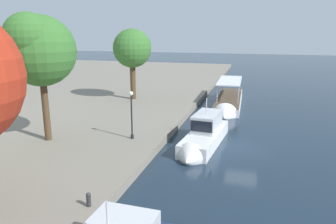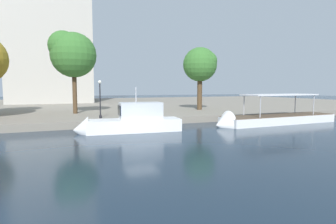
{
  "view_description": "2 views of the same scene",
  "coord_description": "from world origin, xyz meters",
  "px_view_note": "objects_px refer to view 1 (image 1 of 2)",
  "views": [
    {
      "loc": [
        -24.53,
        -0.85,
        9.03
      ],
      "look_at": [
        0.58,
        6.25,
        2.43
      ],
      "focal_mm": 34.46,
      "sensor_mm": 36.0,
      "label": 1
    },
    {
      "loc": [
        -5.69,
        -19.64,
        3.77
      ],
      "look_at": [
        3.86,
        4.13,
        1.47
      ],
      "focal_mm": 29.27,
      "sensor_mm": 36.0,
      "label": 2
    }
  ],
  "objects_px": {
    "lamp_post": "(132,113)",
    "tree_1": "(39,49)",
    "motor_yacht_1": "(203,138)",
    "tree_0": "(134,49)",
    "mooring_bollard_0": "(89,199)",
    "tour_boat_2": "(228,103)"
  },
  "relations": [
    {
      "from": "lamp_post",
      "to": "tree_1",
      "type": "height_order",
      "value": "tree_1"
    },
    {
      "from": "motor_yacht_1",
      "to": "tree_0",
      "type": "relative_size",
      "value": 1.05
    },
    {
      "from": "motor_yacht_1",
      "to": "lamp_post",
      "type": "relative_size",
      "value": 2.37
    },
    {
      "from": "motor_yacht_1",
      "to": "tree_0",
      "type": "height_order",
      "value": "tree_0"
    },
    {
      "from": "lamp_post",
      "to": "mooring_bollard_0",
      "type": "bearing_deg",
      "value": -169.93
    },
    {
      "from": "lamp_post",
      "to": "tree_1",
      "type": "xyz_separation_m",
      "value": [
        -2.35,
        6.17,
        4.93
      ]
    },
    {
      "from": "tree_0",
      "to": "lamp_post",
      "type": "bearing_deg",
      "value": -159.24
    },
    {
      "from": "tour_boat_2",
      "to": "tree_0",
      "type": "bearing_deg",
      "value": -82.85
    },
    {
      "from": "tree_0",
      "to": "tree_1",
      "type": "xyz_separation_m",
      "value": [
        -16.94,
        0.65,
        0.88
      ]
    },
    {
      "from": "tour_boat_2",
      "to": "motor_yacht_1",
      "type": "bearing_deg",
      "value": -4.08
    },
    {
      "from": "mooring_bollard_0",
      "to": "tree_1",
      "type": "height_order",
      "value": "tree_1"
    },
    {
      "from": "tree_0",
      "to": "mooring_bollard_0",
      "type": "bearing_deg",
      "value": -163.49
    },
    {
      "from": "lamp_post",
      "to": "tree_1",
      "type": "bearing_deg",
      "value": 110.86
    },
    {
      "from": "tour_boat_2",
      "to": "lamp_post",
      "type": "height_order",
      "value": "lamp_post"
    },
    {
      "from": "motor_yacht_1",
      "to": "tour_boat_2",
      "type": "xyz_separation_m",
      "value": [
        14.86,
        -0.56,
        -0.31
      ]
    },
    {
      "from": "tour_boat_2",
      "to": "lamp_post",
      "type": "xyz_separation_m",
      "value": [
        -16.43,
        6.04,
        2.42
      ]
    },
    {
      "from": "motor_yacht_1",
      "to": "mooring_bollard_0",
      "type": "height_order",
      "value": "motor_yacht_1"
    },
    {
      "from": "lamp_post",
      "to": "tree_0",
      "type": "bearing_deg",
      "value": 20.76
    },
    {
      "from": "tour_boat_2",
      "to": "tree_0",
      "type": "height_order",
      "value": "tree_0"
    },
    {
      "from": "motor_yacht_1",
      "to": "tour_boat_2",
      "type": "distance_m",
      "value": 14.88
    },
    {
      "from": "tree_0",
      "to": "tree_1",
      "type": "relative_size",
      "value": 0.89
    },
    {
      "from": "tree_0",
      "to": "motor_yacht_1",
      "type": "bearing_deg",
      "value": -139.79
    }
  ]
}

